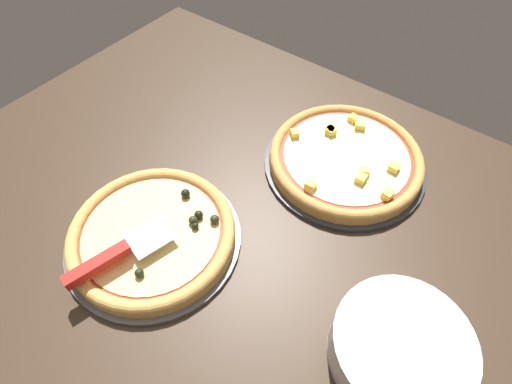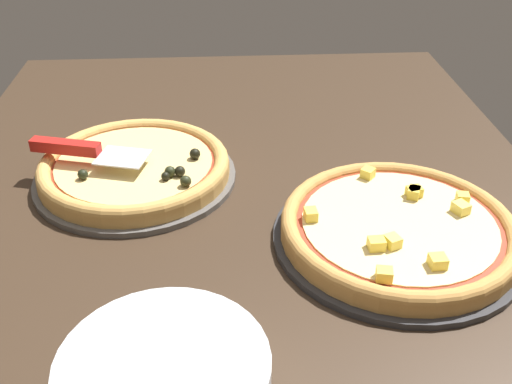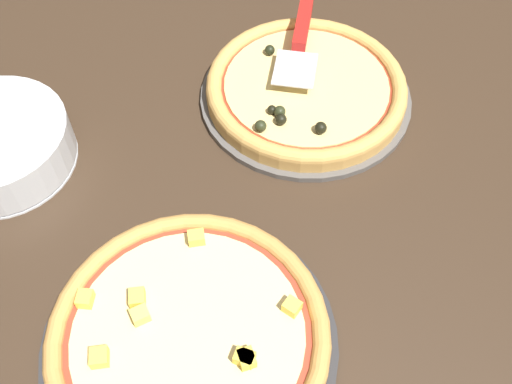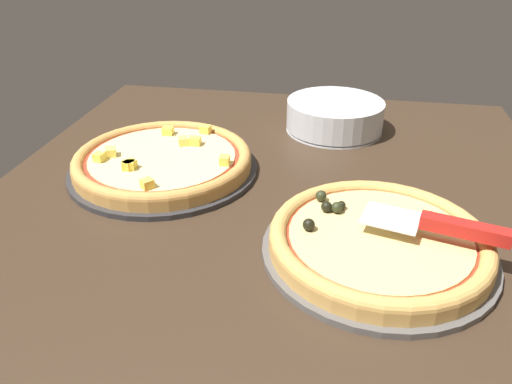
% 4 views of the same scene
% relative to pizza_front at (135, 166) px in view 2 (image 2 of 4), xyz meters
% --- Properties ---
extents(ground_plane, '(1.31, 1.04, 0.04)m').
position_rel_pizza_front_xyz_m(ground_plane, '(0.05, 0.18, -0.04)').
color(ground_plane, '#38281C').
extents(pizza_pan_front, '(0.34, 0.34, 0.01)m').
position_rel_pizza_front_xyz_m(pizza_pan_front, '(-0.00, -0.00, -0.02)').
color(pizza_pan_front, '#565451').
rests_on(pizza_pan_front, ground_plane).
extents(pizza_front, '(0.32, 0.32, 0.04)m').
position_rel_pizza_front_xyz_m(pizza_front, '(0.00, 0.00, 0.00)').
color(pizza_front, tan).
rests_on(pizza_front, pizza_pan_front).
extents(pizza_pan_back, '(0.36, 0.36, 0.01)m').
position_rel_pizza_front_xyz_m(pizza_pan_back, '(0.20, 0.40, -0.02)').
color(pizza_pan_back, '#2D2D30').
rests_on(pizza_pan_back, ground_plane).
extents(pizza_back, '(0.34, 0.34, 0.04)m').
position_rel_pizza_front_xyz_m(pizza_back, '(0.20, 0.40, 0.00)').
color(pizza_back, '#C68E47').
rests_on(pizza_back, pizza_pan_back).
extents(serving_spatula, '(0.09, 0.20, 0.02)m').
position_rel_pizza_front_xyz_m(serving_spatula, '(-0.00, -0.09, 0.03)').
color(serving_spatula, silver).
rests_on(serving_spatula, pizza_front).
extents(plate_stack, '(0.22, 0.22, 0.07)m').
position_rel_pizza_front_xyz_m(plate_stack, '(0.47, 0.08, 0.01)').
color(plate_stack, silver).
rests_on(plate_stack, ground_plane).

